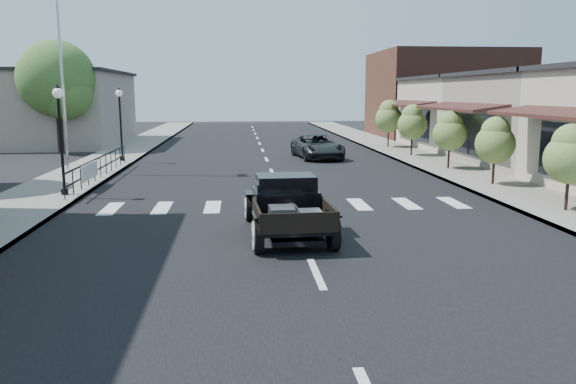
{
  "coord_description": "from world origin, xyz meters",
  "views": [
    {
      "loc": [
        -1.54,
        -13.85,
        3.64
      ],
      "look_at": [
        -0.22,
        1.03,
        1.0
      ],
      "focal_mm": 35.0,
      "sensor_mm": 36.0,
      "label": 1
    }
  ],
  "objects": [
    {
      "name": "road_markings",
      "position": [
        0.0,
        10.0,
        0.0
      ],
      "size": [
        12.0,
        60.0,
        0.06
      ],
      "primitive_type": null,
      "color": "silver",
      "rests_on": "ground"
    },
    {
      "name": "ground",
      "position": [
        0.0,
        0.0,
        0.0
      ],
      "size": [
        120.0,
        120.0,
        0.0
      ],
      "primitive_type": "plane",
      "color": "black",
      "rests_on": "ground"
    },
    {
      "name": "road",
      "position": [
        0.0,
        15.0,
        0.01
      ],
      "size": [
        14.0,
        80.0,
        0.02
      ],
      "primitive_type": "cube",
      "color": "black",
      "rests_on": "ground"
    },
    {
      "name": "hotrod_pickup",
      "position": [
        -0.32,
        0.24,
        0.79
      ],
      "size": [
        2.37,
        4.68,
        1.59
      ],
      "primitive_type": null,
      "rotation": [
        0.0,
        0.0,
        0.05
      ],
      "color": "black",
      "rests_on": "ground"
    },
    {
      "name": "small_tree_c",
      "position": [
        8.3,
        11.61,
        1.44
      ],
      "size": [
        1.55,
        1.55,
        2.59
      ],
      "primitive_type": null,
      "color": "olive",
      "rests_on": "sidewalk_right"
    },
    {
      "name": "storefront_mid",
      "position": [
        15.0,
        13.0,
        2.25
      ],
      "size": [
        10.0,
        9.0,
        4.5
      ],
      "primitive_type": "cube",
      "color": "gray",
      "rests_on": "ground"
    },
    {
      "name": "big_tree_far",
      "position": [
        -12.5,
        22.0,
        3.41
      ],
      "size": [
        4.65,
        4.65,
        6.82
      ],
      "primitive_type": null,
      "color": "#40652B",
      "rests_on": "ground"
    },
    {
      "name": "lamp_post_b",
      "position": [
        -7.6,
        6.0,
        2.04
      ],
      "size": [
        0.36,
        0.36,
        3.79
      ],
      "primitive_type": null,
      "color": "black",
      "rests_on": "sidewalk_left"
    },
    {
      "name": "second_car",
      "position": [
        2.88,
        17.33,
        0.67
      ],
      "size": [
        2.75,
        5.02,
        1.33
      ],
      "primitive_type": "imported",
      "rotation": [
        0.0,
        0.0,
        0.12
      ],
      "color": "black",
      "rests_on": "ground"
    },
    {
      "name": "small_tree_a",
      "position": [
        8.3,
        1.96,
        1.4
      ],
      "size": [
        1.5,
        1.5,
        2.5
      ],
      "primitive_type": null,
      "color": "olive",
      "rests_on": "sidewalk_right"
    },
    {
      "name": "small_tree_e",
      "position": [
        8.3,
        22.38,
        1.62
      ],
      "size": [
        1.76,
        1.76,
        2.93
      ],
      "primitive_type": null,
      "color": "olive",
      "rests_on": "sidewalk_right"
    },
    {
      "name": "low_building_left",
      "position": [
        -15.0,
        28.0,
        2.5
      ],
      "size": [
        10.0,
        12.0,
        5.0
      ],
      "primitive_type": "cube",
      "color": "#AA9D8F",
      "rests_on": "ground"
    },
    {
      "name": "lamp_post_c",
      "position": [
        -7.6,
        16.0,
        2.04
      ],
      "size": [
        0.36,
        0.36,
        3.79
      ],
      "primitive_type": null,
      "color": "black",
      "rests_on": "sidewalk_left"
    },
    {
      "name": "sidewalk_left",
      "position": [
        -8.5,
        15.0,
        0.07
      ],
      "size": [
        3.0,
        80.0,
        0.15
      ],
      "primitive_type": "cube",
      "color": "gray",
      "rests_on": "ground"
    },
    {
      "name": "railing",
      "position": [
        -7.3,
        10.0,
        0.65
      ],
      "size": [
        0.08,
        10.0,
        1.0
      ],
      "primitive_type": null,
      "color": "black",
      "rests_on": "sidewalk_left"
    },
    {
      "name": "flagpole",
      "position": [
        -9.2,
        12.0,
        5.8
      ],
      "size": [
        0.12,
        0.12,
        11.3
      ],
      "primitive_type": "cylinder",
      "color": "silver",
      "rests_on": "sidewalk_left"
    },
    {
      "name": "small_tree_b",
      "position": [
        8.3,
        6.91,
        1.41
      ],
      "size": [
        1.51,
        1.51,
        2.51
      ],
      "primitive_type": null,
      "color": "olive",
      "rests_on": "sidewalk_right"
    },
    {
      "name": "far_building_right",
      "position": [
        15.5,
        32.0,
        3.5
      ],
      "size": [
        11.0,
        10.0,
        7.0
      ],
      "primitive_type": "cube",
      "color": "brown",
      "rests_on": "ground"
    },
    {
      "name": "sidewalk_right",
      "position": [
        8.5,
        15.0,
        0.07
      ],
      "size": [
        3.0,
        80.0,
        0.15
      ],
      "primitive_type": "cube",
      "color": "gray",
      "rests_on": "ground"
    },
    {
      "name": "banner",
      "position": [
        -7.22,
        8.0,
        0.45
      ],
      "size": [
        0.04,
        2.2,
        0.6
      ],
      "primitive_type": null,
      "color": "silver",
      "rests_on": "sidewalk_left"
    },
    {
      "name": "small_tree_d",
      "position": [
        8.3,
        17.34,
        1.53
      ],
      "size": [
        1.66,
        1.66,
        2.76
      ],
      "primitive_type": null,
      "color": "olive",
      "rests_on": "sidewalk_right"
    },
    {
      "name": "storefront_far",
      "position": [
        15.0,
        22.0,
        2.25
      ],
      "size": [
        10.0,
        9.0,
        4.5
      ],
      "primitive_type": "cube",
      "color": "beige",
      "rests_on": "ground"
    }
  ]
}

